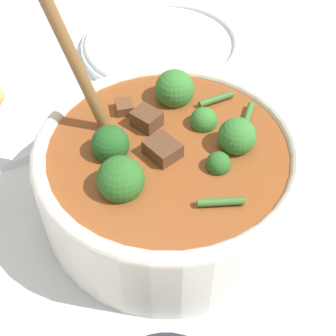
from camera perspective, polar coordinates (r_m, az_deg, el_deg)
ground_plane at (r=0.53m, az=0.00°, el=-4.69°), size 4.00×4.00×0.00m
stew_bowl at (r=0.49m, az=-0.05°, el=-0.44°), size 0.27×0.27×0.28m
empty_plate at (r=0.76m, az=-0.72°, el=14.87°), size 0.26×0.26×0.02m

